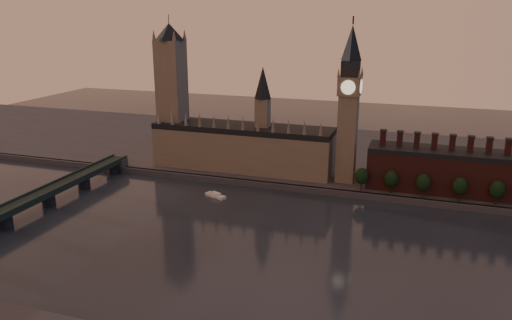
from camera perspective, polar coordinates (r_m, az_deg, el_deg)
The scene contains 13 objects.
ground at distance 245.59m, azimuth 3.72°, elevation -10.89°, with size 900.00×900.00×0.00m, color black.
north_bank at distance 408.50m, azimuth 10.16°, elevation 0.45°, with size 900.00×182.00×4.00m.
palace_of_westminster at distance 358.96m, azimuth -1.44°, elevation 1.74°, with size 130.00×30.30×74.00m.
victoria_tower at distance 373.88m, azimuth -9.60°, elevation 7.97°, with size 24.00×24.00×108.00m.
big_ben at distance 329.25m, azimuth 10.57°, elevation 6.40°, with size 15.00×15.00×107.00m.
chimney_block at distance 336.13m, azimuth 22.09°, elevation -1.19°, with size 110.00×25.00×37.00m.
embankment_tree_0 at distance 322.93m, azimuth 12.00°, elevation -1.82°, with size 8.60×8.60×14.88m.
embankment_tree_1 at distance 322.36m, azimuth 15.20°, elevation -2.08°, with size 8.60×8.60×14.88m.
embankment_tree_2 at distance 320.99m, azimuth 18.58°, elevation -2.45°, with size 8.60×8.60×14.88m.
embankment_tree_3 at distance 321.92m, azimuth 22.28°, elevation -2.78°, with size 8.60×8.60×14.88m.
embankment_tree_4 at distance 324.63m, azimuth 25.86°, elevation -3.06°, with size 8.60×8.60×14.88m.
westminster_bridge at distance 313.66m, azimuth -25.02°, elevation -4.78°, with size 14.00×200.00×11.55m.
river_boat at distance 319.61m, azimuth -4.64°, elevation -4.03°, with size 15.57×9.99×3.02m.
Camera 1 is at (54.18, -211.49, 112.47)m, focal length 35.00 mm.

